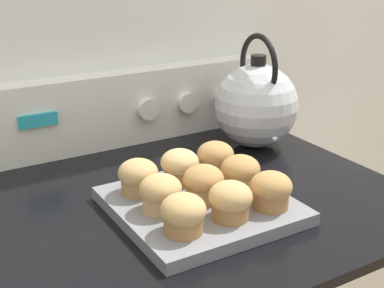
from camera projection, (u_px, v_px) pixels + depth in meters
wall_back at (98, 9)px, 1.16m from camera, size 8.00×0.05×2.40m
control_panel at (113, 110)px, 1.20m from camera, size 0.77×0.07×0.17m
muffin_pan at (203, 205)px, 0.92m from camera, size 0.28×0.28×0.02m
muffin_r0_c0 at (183, 214)px, 0.80m from camera, size 0.07×0.07×0.06m
muffin_r0_c1 at (230, 201)px, 0.84m from camera, size 0.07×0.07×0.06m
muffin_r0_c2 at (271, 190)px, 0.88m from camera, size 0.07×0.07×0.06m
muffin_r1_c0 at (161, 193)px, 0.87m from camera, size 0.07×0.07×0.06m
muffin_r1_c1 at (203, 183)px, 0.90m from camera, size 0.07×0.07×0.06m
muffin_r1_c2 at (240, 173)px, 0.94m from camera, size 0.07×0.07×0.06m
muffin_r2_c0 at (138, 177)px, 0.93m from camera, size 0.07×0.07×0.06m
muffin_r2_c1 at (180, 166)px, 0.97m from camera, size 0.07×0.07×0.06m
muffin_r2_c2 at (215, 158)px, 1.01m from camera, size 0.07×0.07×0.06m
tea_kettle at (256, 104)px, 1.19m from camera, size 0.19×0.22×0.25m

